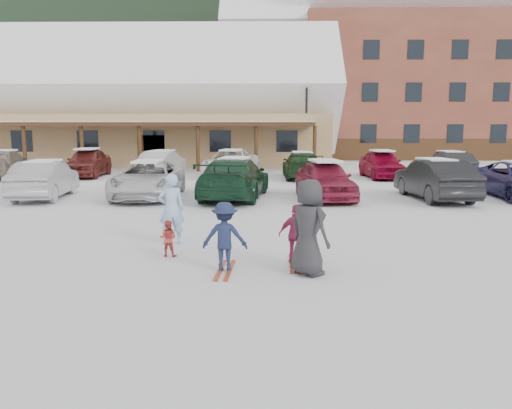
{
  "coord_description": "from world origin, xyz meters",
  "views": [
    {
      "loc": [
        0.47,
        -10.09,
        2.73
      ],
      "look_at": [
        0.3,
        1.0,
        1.0
      ],
      "focal_mm": 35.0,
      "sensor_mm": 36.0,
      "label": 1
    }
  ],
  "objects_px": {
    "child_magenta": "(296,235)",
    "bystander_dark": "(309,227)",
    "alpine_hotel": "(412,63)",
    "parked_car_10": "(231,163)",
    "lamp_post": "(306,120)",
    "parked_car_11": "(302,165)",
    "parked_car_5": "(435,179)",
    "parked_car_1": "(45,180)",
    "parked_car_13": "(450,164)",
    "parked_car_4": "(325,180)",
    "parked_car_2": "(148,179)",
    "child_navy": "(225,237)",
    "parked_car_7": "(5,164)",
    "parked_car_3": "(235,178)",
    "parked_car_12": "(382,164)",
    "toddler_red": "(168,238)",
    "parked_car_8": "(88,163)",
    "adult_skier": "(171,209)",
    "day_lodge": "(138,111)",
    "parked_car_9": "(163,163)"
  },
  "relations": [
    {
      "from": "child_magenta",
      "to": "bystander_dark",
      "type": "xyz_separation_m",
      "value": [
        0.18,
        -0.71,
        0.29
      ]
    },
    {
      "from": "alpine_hotel",
      "to": "parked_car_10",
      "type": "relative_size",
      "value": 5.89
    },
    {
      "from": "lamp_post",
      "to": "parked_car_11",
      "type": "distance_m",
      "value": 7.34
    },
    {
      "from": "child_magenta",
      "to": "parked_car_5",
      "type": "relative_size",
      "value": 0.26
    },
    {
      "from": "parked_car_1",
      "to": "parked_car_13",
      "type": "distance_m",
      "value": 20.45
    },
    {
      "from": "parked_car_13",
      "to": "parked_car_5",
      "type": "bearing_deg",
      "value": 67.24
    },
    {
      "from": "parked_car_5",
      "to": "parked_car_4",
      "type": "bearing_deg",
      "value": -5.13
    },
    {
      "from": "parked_car_4",
      "to": "parked_car_1",
      "type": "bearing_deg",
      "value": 173.06
    },
    {
      "from": "alpine_hotel",
      "to": "parked_car_2",
      "type": "xyz_separation_m",
      "value": [
        -18.29,
        -28.88,
        -7.92
      ]
    },
    {
      "from": "child_magenta",
      "to": "child_navy",
      "type": "bearing_deg",
      "value": 21.53
    },
    {
      "from": "lamp_post",
      "to": "parked_car_11",
      "type": "xyz_separation_m",
      "value": [
        -0.76,
        -6.87,
        -2.48
      ]
    },
    {
      "from": "parked_car_7",
      "to": "parked_car_2",
      "type": "bearing_deg",
      "value": 132.02
    },
    {
      "from": "parked_car_3",
      "to": "parked_car_11",
      "type": "xyz_separation_m",
      "value": [
        3.17,
        7.62,
        -0.08
      ]
    },
    {
      "from": "parked_car_5",
      "to": "parked_car_12",
      "type": "xyz_separation_m",
      "value": [
        -0.14,
        8.02,
        -0.02
      ]
    },
    {
      "from": "alpine_hotel",
      "to": "parked_car_13",
      "type": "distance_m",
      "value": 22.4
    },
    {
      "from": "parked_car_1",
      "to": "parked_car_2",
      "type": "bearing_deg",
      "value": 177.01
    },
    {
      "from": "parked_car_5",
      "to": "parked_car_11",
      "type": "height_order",
      "value": "parked_car_5"
    },
    {
      "from": "bystander_dark",
      "to": "parked_car_12",
      "type": "bearing_deg",
      "value": -55.56
    },
    {
      "from": "lamp_post",
      "to": "toddler_red",
      "type": "bearing_deg",
      "value": -101.77
    },
    {
      "from": "parked_car_13",
      "to": "lamp_post",
      "type": "bearing_deg",
      "value": -39.12
    },
    {
      "from": "bystander_dark",
      "to": "parked_car_8",
      "type": "relative_size",
      "value": 0.39
    },
    {
      "from": "child_magenta",
      "to": "parked_car_13",
      "type": "height_order",
      "value": "parked_car_13"
    },
    {
      "from": "parked_car_5",
      "to": "parked_car_13",
      "type": "height_order",
      "value": "parked_car_5"
    },
    {
      "from": "toddler_red",
      "to": "parked_car_1",
      "type": "relative_size",
      "value": 0.18
    },
    {
      "from": "toddler_red",
      "to": "child_magenta",
      "type": "bearing_deg",
      "value": 176.34
    },
    {
      "from": "bystander_dark",
      "to": "parked_car_3",
      "type": "distance_m",
      "value": 10.24
    },
    {
      "from": "child_magenta",
      "to": "parked_car_3",
      "type": "bearing_deg",
      "value": -77.15
    },
    {
      "from": "child_magenta",
      "to": "parked_car_3",
      "type": "xyz_separation_m",
      "value": [
        -1.78,
        9.34,
        0.17
      ]
    },
    {
      "from": "alpine_hotel",
      "to": "adult_skier",
      "type": "distance_m",
      "value": 40.74
    },
    {
      "from": "day_lodge",
      "to": "toddler_red",
      "type": "bearing_deg",
      "value": -74.98
    },
    {
      "from": "alpine_hotel",
      "to": "child_magenta",
      "type": "xyz_separation_m",
      "value": [
        -13.15,
        -38.35,
        -8.03
      ]
    },
    {
      "from": "child_magenta",
      "to": "parked_car_3",
      "type": "relative_size",
      "value": 0.23
    },
    {
      "from": "child_navy",
      "to": "parked_car_10",
      "type": "height_order",
      "value": "parked_car_10"
    },
    {
      "from": "day_lodge",
      "to": "toddler_red",
      "type": "relative_size",
      "value": 37.33
    },
    {
      "from": "parked_car_9",
      "to": "day_lodge",
      "type": "bearing_deg",
      "value": -61.55
    },
    {
      "from": "lamp_post",
      "to": "parked_car_3",
      "type": "relative_size",
      "value": 1.04
    },
    {
      "from": "parked_car_3",
      "to": "parked_car_7",
      "type": "bearing_deg",
      "value": -23.78
    },
    {
      "from": "adult_skier",
      "to": "parked_car_7",
      "type": "bearing_deg",
      "value": -71.35
    },
    {
      "from": "parked_car_8",
      "to": "alpine_hotel",
      "type": "bearing_deg",
      "value": 38.04
    },
    {
      "from": "bystander_dark",
      "to": "adult_skier",
      "type": "bearing_deg",
      "value": 12.77
    },
    {
      "from": "parked_car_3",
      "to": "parked_car_9",
      "type": "height_order",
      "value": "parked_car_3"
    },
    {
      "from": "parked_car_4",
      "to": "parked_car_13",
      "type": "height_order",
      "value": "parked_car_4"
    },
    {
      "from": "parked_car_7",
      "to": "lamp_post",
      "type": "bearing_deg",
      "value": -167.65
    },
    {
      "from": "toddler_red",
      "to": "child_navy",
      "type": "xyz_separation_m",
      "value": [
        1.29,
        -1.07,
        0.28
      ]
    },
    {
      "from": "alpine_hotel",
      "to": "parked_car_11",
      "type": "bearing_deg",
      "value": -118.77
    },
    {
      "from": "child_magenta",
      "to": "parked_car_2",
      "type": "distance_m",
      "value": 10.78
    },
    {
      "from": "toddler_red",
      "to": "parked_car_3",
      "type": "height_order",
      "value": "parked_car_3"
    },
    {
      "from": "day_lodge",
      "to": "parked_car_12",
      "type": "xyz_separation_m",
      "value": [
        15.81,
        -11.14,
        -3.2
      ]
    },
    {
      "from": "parked_car_1",
      "to": "parked_car_12",
      "type": "bearing_deg",
      "value": -158.63
    },
    {
      "from": "parked_car_5",
      "to": "parked_car_10",
      "type": "height_order",
      "value": "parked_car_5"
    }
  ]
}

